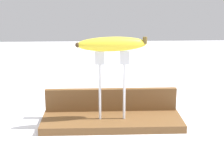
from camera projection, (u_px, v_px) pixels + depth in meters
name	position (u px, v px, depth m)	size (l,w,h in m)	color
ground_plane	(112.00, 125.00, 1.01)	(3.00, 3.00, 0.00)	silver
wooden_board	(112.00, 121.00, 1.01)	(0.40, 0.14, 0.02)	brown
board_backstop	(111.00, 100.00, 1.06)	(0.39, 0.02, 0.07)	brown
fork_stand_center	(112.00, 79.00, 0.97)	(0.09, 0.01, 0.19)	silver
banana_raised_center	(112.00, 44.00, 0.94)	(0.19, 0.06, 0.04)	yellow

